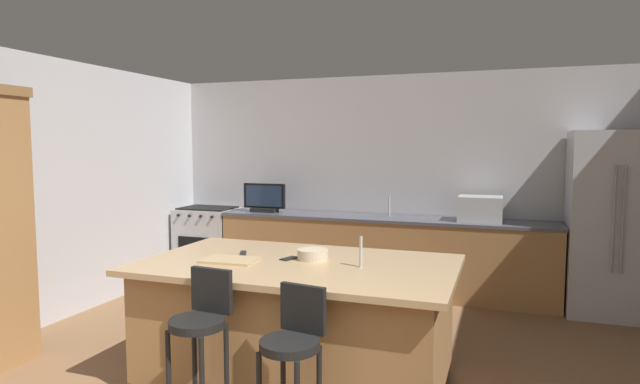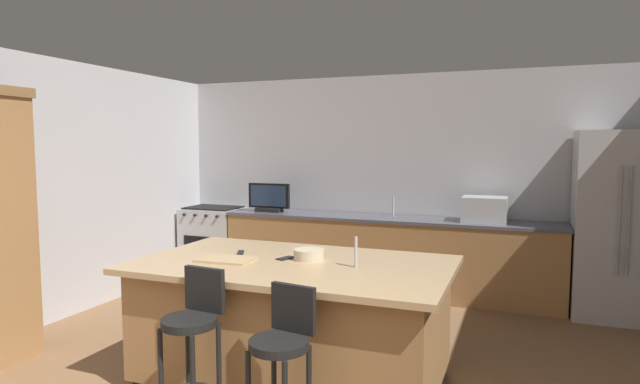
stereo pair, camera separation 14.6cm
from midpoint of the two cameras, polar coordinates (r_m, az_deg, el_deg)
name	(u,v)px [view 2 (the right image)]	position (r m, az deg, el deg)	size (l,w,h in m)	color
wall_back	(396,182)	(6.63, 8.90, 1.14)	(6.26, 0.12, 2.64)	#BCBCC1
wall_left	(53,191)	(5.87, -26.52, 0.15)	(0.12, 5.46, 2.64)	#BCBCC1
counter_back	(385,255)	(6.38, 7.78, -6.80)	(4.02, 0.62, 0.92)	#9E7042
kitchen_island	(294,321)	(4.00, -1.81, -13.94)	(2.30, 1.36, 0.92)	black
refrigerator	(617,225)	(6.17, 30.34, -3.15)	(0.83, 0.74, 1.92)	#B7BABF
range_oven	(214,241)	(7.31, -10.96, -5.28)	(0.77, 0.63, 0.94)	#B7BABF
microwave	(484,209)	(6.13, 18.20, -1.83)	(0.48, 0.36, 0.28)	#B7BABF
tv_monitor	(269,199)	(6.75, -4.99, -0.74)	(0.57, 0.16, 0.37)	black
sink_faucet_back	(393,206)	(6.37, 8.66, -1.57)	(0.02, 0.02, 0.24)	#B2B2B7
sink_faucet_island	(356,252)	(3.70, 5.08, -6.55)	(0.02, 0.02, 0.22)	#B2B2B7
bar_stool_left	(193,335)	(3.39, -12.46, -15.06)	(0.34, 0.35, 1.01)	black
bar_stool_right	(282,357)	(3.10, -2.73, -17.55)	(0.34, 0.36, 0.97)	black
fruit_bowl	(309,254)	(3.95, -0.17, -6.84)	(0.23, 0.23, 0.08)	beige
cell_phone	(286,258)	(3.98, -2.74, -7.24)	(0.07, 0.15, 0.01)	black
tv_remote	(240,253)	(4.16, -7.71, -6.68)	(0.04, 0.17, 0.02)	black
cutting_board	(226,259)	(3.96, -9.19, -7.29)	(0.40, 0.27, 0.02)	tan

